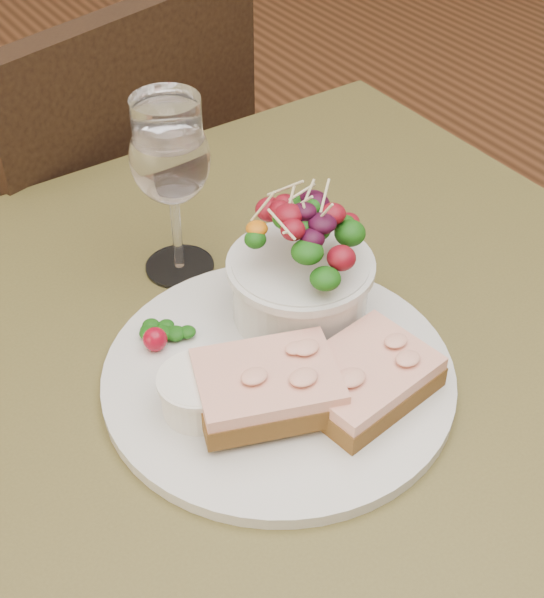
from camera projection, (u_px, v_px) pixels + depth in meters
cafe_table at (291, 428)px, 0.82m from camera, size 0.80×0.80×0.75m
chair_far at (98, 325)px, 1.46m from camera, size 0.51×0.51×0.90m
dinner_plate at (279, 375)px, 0.73m from camera, size 0.31×0.31×0.01m
sandwich_front at (364, 378)px, 0.69m from camera, size 0.13×0.10×0.03m
sandwich_back at (267, 386)px, 0.67m from camera, size 0.14×0.12×0.03m
ramekin at (199, 391)px, 0.68m from camera, size 0.06×0.06×0.04m
salad_bowl at (301, 263)px, 0.74m from camera, size 0.12×0.12×0.13m
garnish at (162, 334)px, 0.75m from camera, size 0.05×0.04×0.02m
wine_glass at (170, 164)px, 0.77m from camera, size 0.08×0.08×0.18m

